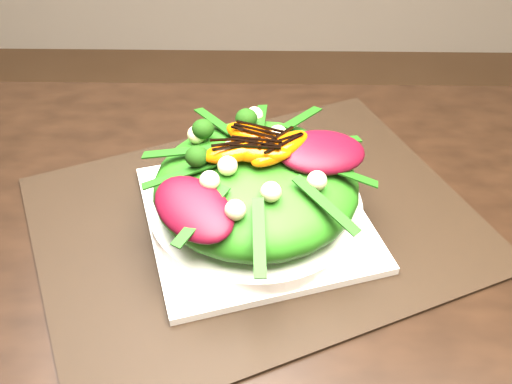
{
  "coord_description": "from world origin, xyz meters",
  "views": [
    {
      "loc": [
        0.17,
        -0.32,
        1.21
      ],
      "look_at": [
        0.16,
        0.15,
        0.79
      ],
      "focal_mm": 42.0,
      "sensor_mm": 36.0,
      "label": 1
    }
  ],
  "objects_px": {
    "plate_base": "(256,217)",
    "dining_table": "(77,350)",
    "placemat": "(256,221)",
    "lettuce_mound": "(256,185)",
    "orange_segment": "(252,136)",
    "salad_bowl": "(256,208)"
  },
  "relations": [
    {
      "from": "lettuce_mound",
      "to": "orange_segment",
      "type": "bearing_deg",
      "value": 100.83
    },
    {
      "from": "dining_table",
      "to": "salad_bowl",
      "type": "bearing_deg",
      "value": 43.09
    },
    {
      "from": "lettuce_mound",
      "to": "placemat",
      "type": "bearing_deg",
      "value": 0.0
    },
    {
      "from": "dining_table",
      "to": "plate_base",
      "type": "height_order",
      "value": "dining_table"
    },
    {
      "from": "plate_base",
      "to": "placemat",
      "type": "bearing_deg",
      "value": 0.0
    },
    {
      "from": "dining_table",
      "to": "salad_bowl",
      "type": "distance_m",
      "value": 0.23
    },
    {
      "from": "plate_base",
      "to": "salad_bowl",
      "type": "relative_size",
      "value": 1.01
    },
    {
      "from": "plate_base",
      "to": "dining_table",
      "type": "bearing_deg",
      "value": -136.91
    },
    {
      "from": "placemat",
      "to": "plate_base",
      "type": "relative_size",
      "value": 2.01
    },
    {
      "from": "dining_table",
      "to": "placemat",
      "type": "height_order",
      "value": "dining_table"
    },
    {
      "from": "placemat",
      "to": "plate_base",
      "type": "xyz_separation_m",
      "value": [
        0.0,
        0.0,
        0.01
      ]
    },
    {
      "from": "plate_base",
      "to": "orange_segment",
      "type": "relative_size",
      "value": 3.26
    },
    {
      "from": "placemat",
      "to": "lettuce_mound",
      "type": "xyz_separation_m",
      "value": [
        0.0,
        0.0,
        0.05
      ]
    },
    {
      "from": "placemat",
      "to": "salad_bowl",
      "type": "distance_m",
      "value": 0.02
    },
    {
      "from": "placemat",
      "to": "orange_segment",
      "type": "distance_m",
      "value": 0.1
    },
    {
      "from": "salad_bowl",
      "to": "lettuce_mound",
      "type": "relative_size",
      "value": 1.06
    },
    {
      "from": "dining_table",
      "to": "orange_segment",
      "type": "height_order",
      "value": "dining_table"
    },
    {
      "from": "dining_table",
      "to": "lettuce_mound",
      "type": "relative_size",
      "value": 7.45
    },
    {
      "from": "dining_table",
      "to": "placemat",
      "type": "xyz_separation_m",
      "value": [
        0.16,
        0.15,
        0.02
      ]
    },
    {
      "from": "lettuce_mound",
      "to": "orange_segment",
      "type": "relative_size",
      "value": 3.04
    },
    {
      "from": "placemat",
      "to": "lettuce_mound",
      "type": "distance_m",
      "value": 0.05
    },
    {
      "from": "dining_table",
      "to": "plate_base",
      "type": "xyz_separation_m",
      "value": [
        0.16,
        0.15,
        0.03
      ]
    }
  ]
}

